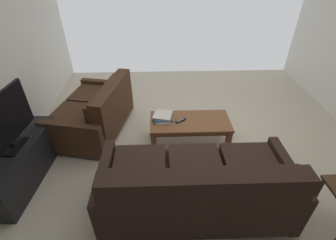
% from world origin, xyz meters
% --- Properties ---
extents(ground_plane, '(5.04, 5.54, 0.01)m').
position_xyz_m(ground_plane, '(0.00, 0.00, -0.00)').
color(ground_plane, beige).
extents(sofa_main, '(1.94, 0.90, 0.89)m').
position_xyz_m(sofa_main, '(0.12, 0.93, 0.37)').
color(sofa_main, black).
rests_on(sofa_main, ground).
extents(loveseat_near, '(1.12, 1.48, 0.82)m').
position_xyz_m(loveseat_near, '(1.44, -0.55, 0.34)').
color(loveseat_near, black).
rests_on(loveseat_near, ground).
extents(coffee_table, '(1.10, 0.52, 0.41)m').
position_xyz_m(coffee_table, '(0.07, -0.19, 0.34)').
color(coffee_table, brown).
rests_on(coffee_table, ground).
extents(tv_stand, '(0.49, 1.28, 0.51)m').
position_xyz_m(tv_stand, '(2.14, 0.40, 0.26)').
color(tv_stand, black).
rests_on(tv_stand, ground).
extents(flat_tv, '(0.22, 0.96, 0.62)m').
position_xyz_m(flat_tv, '(2.14, 0.40, 0.83)').
color(flat_tv, black).
rests_on(flat_tv, tv_stand).
extents(book_stack, '(0.29, 0.29, 0.07)m').
position_xyz_m(book_stack, '(0.44, -0.24, 0.45)').
color(book_stack, silver).
rests_on(book_stack, coffee_table).
extents(tv_remote, '(0.16, 0.13, 0.02)m').
position_xyz_m(tv_remote, '(0.20, -0.18, 0.42)').
color(tv_remote, black).
rests_on(tv_remote, coffee_table).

